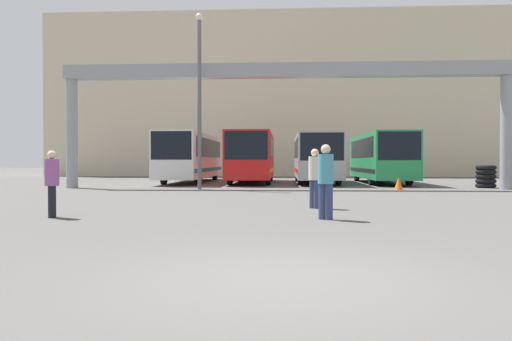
% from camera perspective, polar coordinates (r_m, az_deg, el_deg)
% --- Properties ---
extents(ground_plane, '(200.00, 200.00, 0.00)m').
position_cam_1_polar(ground_plane, '(6.06, 2.89, -12.33)').
color(ground_plane, '#514F4C').
extents(building_backdrop, '(45.72, 12.00, 15.46)m').
position_cam_1_polar(building_backdrop, '(52.51, 3.25, 7.97)').
color(building_backdrop, beige).
rests_on(building_backdrop, ground).
extents(overhead_gantry, '(22.91, 0.80, 6.41)m').
position_cam_1_polar(overhead_gantry, '(25.97, 3.20, 9.64)').
color(overhead_gantry, gray).
rests_on(overhead_gantry, ground).
extents(bus_slot_0, '(2.51, 12.35, 3.18)m').
position_cam_1_polar(bus_slot_0, '(34.01, -7.35, 1.77)').
color(bus_slot_0, silver).
rests_on(bus_slot_0, ground).
extents(bus_slot_1, '(2.62, 10.33, 3.18)m').
position_cam_1_polar(bus_slot_1, '(32.48, -0.45, 1.81)').
color(bus_slot_1, red).
rests_on(bus_slot_1, ground).
extents(bus_slot_2, '(2.62, 10.09, 3.07)m').
position_cam_1_polar(bus_slot_2, '(32.36, 6.90, 1.69)').
color(bus_slot_2, '#999EA5').
rests_on(bus_slot_2, ground).
extents(bus_slot_3, '(2.54, 10.64, 3.12)m').
position_cam_1_polar(bus_slot_3, '(33.15, 14.05, 1.70)').
color(bus_slot_3, '#268C4C').
rests_on(bus_slot_3, ground).
extents(pedestrian_near_right, '(0.37, 0.37, 1.78)m').
position_cam_1_polar(pedestrian_near_right, '(14.95, 6.73, -0.72)').
color(pedestrian_near_right, navy).
rests_on(pedestrian_near_right, ground).
extents(pedestrian_far_center, '(0.38, 0.38, 1.81)m').
position_cam_1_polar(pedestrian_far_center, '(12.13, 7.97, -1.05)').
color(pedestrian_far_center, navy).
rests_on(pedestrian_far_center, ground).
extents(pedestrian_near_left, '(0.35, 0.35, 1.67)m').
position_cam_1_polar(pedestrian_near_left, '(13.43, -22.29, -1.23)').
color(pedestrian_near_left, black).
rests_on(pedestrian_near_left, ground).
extents(traffic_cone, '(0.42, 0.42, 0.64)m').
position_cam_1_polar(traffic_cone, '(25.53, 15.98, -1.42)').
color(traffic_cone, orange).
rests_on(traffic_cone, ground).
extents(tire_stack, '(1.04, 1.04, 1.20)m').
position_cam_1_polar(tire_stack, '(29.03, 24.78, -0.63)').
color(tire_stack, black).
rests_on(tire_stack, ground).
extents(lamp_post, '(0.36, 0.36, 8.78)m').
position_cam_1_polar(lamp_post, '(25.35, -6.48, 8.64)').
color(lamp_post, '#595B60').
rests_on(lamp_post, ground).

